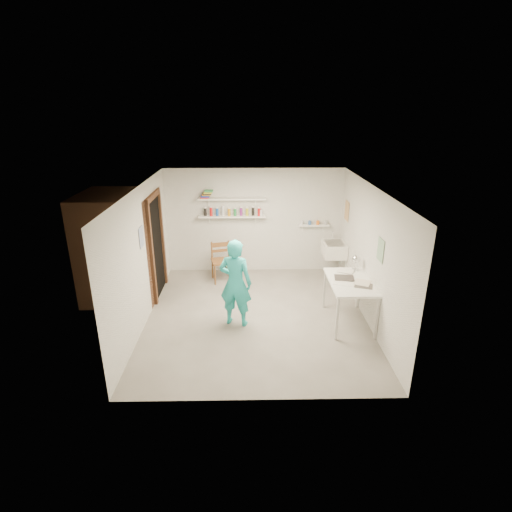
{
  "coord_description": "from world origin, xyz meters",
  "views": [
    {
      "loc": [
        -0.13,
        -6.54,
        3.69
      ],
      "look_at": [
        0.0,
        0.4,
        1.05
      ],
      "focal_mm": 28.0,
      "sensor_mm": 36.0,
      "label": 1
    }
  ],
  "objects_px": {
    "man": "(236,283)",
    "desk_lamp": "(356,259)",
    "belfast_sink": "(334,249)",
    "work_table": "(349,302)",
    "wooden_chair": "(222,261)",
    "wall_clock": "(232,264)"
  },
  "relations": [
    {
      "from": "man",
      "to": "wall_clock",
      "type": "xyz_separation_m",
      "value": [
        -0.06,
        0.21,
        0.26
      ]
    },
    {
      "from": "man",
      "to": "desk_lamp",
      "type": "bearing_deg",
      "value": -151.7
    },
    {
      "from": "work_table",
      "to": "man",
      "type": "bearing_deg",
      "value": -179.97
    },
    {
      "from": "man",
      "to": "wooden_chair",
      "type": "relative_size",
      "value": 1.7
    },
    {
      "from": "belfast_sink",
      "to": "work_table",
      "type": "height_order",
      "value": "belfast_sink"
    },
    {
      "from": "wall_clock",
      "to": "wooden_chair",
      "type": "relative_size",
      "value": 0.3
    },
    {
      "from": "man",
      "to": "wooden_chair",
      "type": "bearing_deg",
      "value": -63.36
    },
    {
      "from": "work_table",
      "to": "desk_lamp",
      "type": "relative_size",
      "value": 8.0
    },
    {
      "from": "belfast_sink",
      "to": "wooden_chair",
      "type": "distance_m",
      "value": 2.49
    },
    {
      "from": "wall_clock",
      "to": "work_table",
      "type": "bearing_deg",
      "value": 9.96
    },
    {
      "from": "belfast_sink",
      "to": "man",
      "type": "xyz_separation_m",
      "value": [
        -2.12,
        -1.94,
        0.09
      ]
    },
    {
      "from": "man",
      "to": "wall_clock",
      "type": "relative_size",
      "value": 5.56
    },
    {
      "from": "belfast_sink",
      "to": "desk_lamp",
      "type": "distance_m",
      "value": 1.49
    },
    {
      "from": "desk_lamp",
      "to": "man",
      "type": "bearing_deg",
      "value": -167.48
    },
    {
      "from": "work_table",
      "to": "desk_lamp",
      "type": "bearing_deg",
      "value": 67.58
    },
    {
      "from": "belfast_sink",
      "to": "work_table",
      "type": "relative_size",
      "value": 0.49
    },
    {
      "from": "wooden_chair",
      "to": "work_table",
      "type": "relative_size",
      "value": 0.76
    },
    {
      "from": "belfast_sink",
      "to": "desk_lamp",
      "type": "xyz_separation_m",
      "value": [
        0.09,
        -1.45,
        0.34
      ]
    },
    {
      "from": "desk_lamp",
      "to": "work_table",
      "type": "bearing_deg",
      "value": -112.42
    },
    {
      "from": "belfast_sink",
      "to": "desk_lamp",
      "type": "height_order",
      "value": "desk_lamp"
    },
    {
      "from": "belfast_sink",
      "to": "wall_clock",
      "type": "relative_size",
      "value": 2.1
    },
    {
      "from": "belfast_sink",
      "to": "work_table",
      "type": "distance_m",
      "value": 1.96
    }
  ]
}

